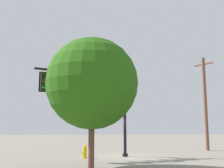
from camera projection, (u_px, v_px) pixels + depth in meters
ground_plane at (125, 157)px, 18.22m from camera, size 120.00×120.00×0.00m
signal_pole_assembly at (89, 89)px, 17.66m from camera, size 6.02×2.73×6.08m
utility_pole at (205, 101)px, 23.78m from camera, size 1.03×1.61×8.06m
fire_hydrant at (85, 152)px, 17.23m from camera, size 0.33×0.24×0.83m
tree_near at (92, 83)px, 13.61m from camera, size 4.58×4.58×6.38m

